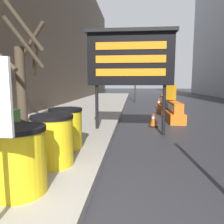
% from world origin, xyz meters
% --- Properties ---
extents(bare_tree, '(1.95, 1.88, 4.29)m').
position_xyz_m(bare_tree, '(-3.38, 5.77, 2.08)').
color(bare_tree, '#4C3D2D').
rests_on(bare_tree, sidewalk_left).
extents(barrel_drum_foreground, '(0.72, 0.72, 0.88)m').
position_xyz_m(barrel_drum_foreground, '(-0.91, 0.83, 0.60)').
color(barrel_drum_foreground, yellow).
rests_on(barrel_drum_foreground, sidewalk_left).
extents(barrel_drum_middle, '(0.72, 0.72, 0.88)m').
position_xyz_m(barrel_drum_middle, '(-0.82, 1.82, 0.60)').
color(barrel_drum_middle, yellow).
rests_on(barrel_drum_middle, sidewalk_left).
extents(barrel_drum_back, '(0.72, 0.72, 0.88)m').
position_xyz_m(barrel_drum_back, '(-0.89, 2.81, 0.60)').
color(barrel_drum_back, yellow).
rests_on(barrel_drum_back, sidewalk_left).
extents(message_board, '(2.68, 0.36, 3.14)m').
position_xyz_m(message_board, '(0.47, 4.90, 2.30)').
color(message_board, black).
rests_on(message_board, ground_plane).
extents(jersey_barrier_orange_near, '(0.59, 1.80, 0.81)m').
position_xyz_m(jersey_barrier_orange_near, '(2.26, 7.33, 0.36)').
color(jersey_barrier_orange_near, orange).
rests_on(jersey_barrier_orange_near, ground_plane).
extents(jersey_barrier_orange_far, '(0.65, 1.88, 0.91)m').
position_xyz_m(jersey_barrier_orange_far, '(2.26, 9.66, 0.40)').
color(jersey_barrier_orange_far, orange).
rests_on(jersey_barrier_orange_far, ground_plane).
extents(traffic_cone_near, '(0.33, 0.33, 0.59)m').
position_xyz_m(traffic_cone_near, '(3.02, 11.83, 0.29)').
color(traffic_cone_near, black).
rests_on(traffic_cone_near, ground_plane).
extents(traffic_cone_mid, '(0.35, 0.35, 0.63)m').
position_xyz_m(traffic_cone_mid, '(2.22, 12.45, 0.31)').
color(traffic_cone_mid, black).
rests_on(traffic_cone_mid, ground_plane).
extents(traffic_cone_far, '(0.32, 0.32, 0.57)m').
position_xyz_m(traffic_cone_far, '(1.32, 6.18, 0.28)').
color(traffic_cone_far, black).
rests_on(traffic_cone_far, ground_plane).
extents(traffic_light_near_curb, '(0.28, 0.44, 3.87)m').
position_xyz_m(traffic_light_near_curb, '(0.73, 15.70, 2.81)').
color(traffic_light_near_curb, '#2D2D30').
rests_on(traffic_light_near_curb, ground_plane).
extents(pedestrian_worker, '(0.52, 0.51, 1.75)m').
position_xyz_m(pedestrian_worker, '(2.16, 8.00, 1.03)').
color(pedestrian_worker, '#23283D').
rests_on(pedestrian_worker, ground_plane).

